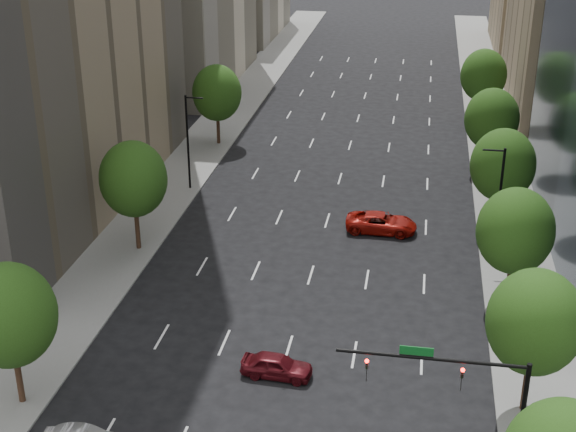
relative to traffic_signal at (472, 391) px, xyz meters
The scene contains 15 objects.
sidewalk_left 40.05m from the traffic_signal, 130.94° to the left, with size 6.00×200.00×0.15m, color slate.
sidewalk_right 30.84m from the traffic_signal, 80.59° to the left, with size 6.00×200.00×0.15m, color slate.
tree_right_1 6.96m from the traffic_signal, 59.96° to the left, with size 5.20×5.20×8.75m.
tree_right_2 18.34m from the traffic_signal, 79.09° to the left, with size 5.20×5.20×8.61m.
tree_right_3 30.21m from the traffic_signal, 83.40° to the left, with size 5.20×5.20×8.89m.
tree_right_4 44.14m from the traffic_signal, 85.49° to the left, with size 5.20×5.20×8.46m.
tree_right_5 60.11m from the traffic_signal, 86.69° to the left, with size 5.20×5.20×8.75m.
tree_left_0 24.62m from the traffic_signal, behind, with size 5.20×5.20×8.75m.
tree_left_1 32.96m from the traffic_signal, 138.11° to the left, with size 5.20×5.20×8.97m.
tree_left_2 53.91m from the traffic_signal, 117.07° to the left, with size 5.20×5.20×8.68m.
streetlight_rn 25.17m from the traffic_signal, 83.37° to the left, with size 1.70×0.20×9.00m.
streetlight_ln 42.42m from the traffic_signal, 124.40° to the left, with size 1.70×0.20×9.00m.
traffic_signal is the anchor object (origin of this frame).
car_maroon 13.55m from the traffic_signal, 146.95° to the left, with size 1.72×4.28×1.46m, color #4F0D13.
car_red_far 29.45m from the traffic_signal, 101.63° to the left, with size 2.68×5.82×1.62m, color #9C120B.
Camera 1 is at (7.22, -3.06, 28.53)m, focal length 50.87 mm.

